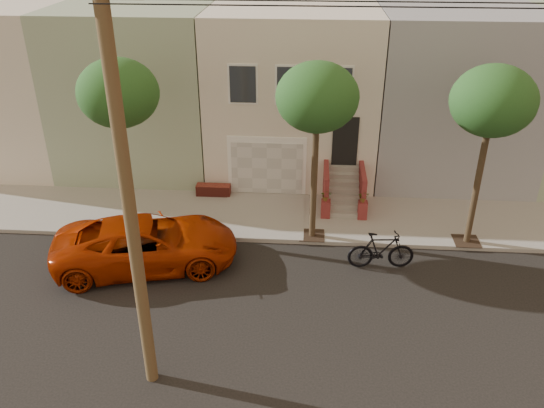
{
  "coord_description": "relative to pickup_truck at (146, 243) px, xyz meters",
  "views": [
    {
      "loc": [
        0.8,
        -13.37,
        10.5
      ],
      "look_at": [
        -0.39,
        3.0,
        1.86
      ],
      "focal_mm": 36.53,
      "sensor_mm": 36.0,
      "label": 1
    }
  ],
  "objects": [
    {
      "name": "tree_right",
      "position": [
        10.98,
        2.03,
        4.43
      ],
      "size": [
        2.7,
        2.57,
        6.3
      ],
      "color": "#2D2116",
      "rests_on": "sidewalk"
    },
    {
      "name": "tree_left",
      "position": [
        -1.02,
        2.03,
        4.43
      ],
      "size": [
        2.7,
        2.57,
        6.3
      ],
      "color": "#2D2116",
      "rests_on": "sidewalk"
    },
    {
      "name": "pickup_truck",
      "position": [
        0.0,
        0.0,
        0.0
      ],
      "size": [
        6.45,
        4.07,
        1.66
      ],
      "primitive_type": "imported",
      "rotation": [
        0.0,
        0.0,
        1.81
      ],
      "color": "#A22602",
      "rests_on": "ground"
    },
    {
      "name": "tree_mid",
      "position": [
        5.48,
        2.03,
        4.43
      ],
      "size": [
        2.7,
        2.57,
        6.3
      ],
      "color": "#2D2116",
      "rests_on": "sidewalk"
    },
    {
      "name": "ground",
      "position": [
        4.48,
        -1.87,
        -0.83
      ],
      "size": [
        90.0,
        90.0,
        0.0
      ],
      "primitive_type": "plane",
      "color": "black",
      "rests_on": "ground"
    },
    {
      "name": "motorcycle",
      "position": [
        7.75,
        0.39,
        -0.17
      ],
      "size": [
        2.24,
        0.81,
        1.32
      ],
      "primitive_type": "imported",
      "rotation": [
        0.0,
        0.0,
        1.66
      ],
      "color": "black",
      "rests_on": "ground"
    },
    {
      "name": "sidewalk",
      "position": [
        4.48,
        3.48,
        -0.76
      ],
      "size": [
        40.0,
        3.7,
        0.15
      ],
      "primitive_type": "cube",
      "color": "gray",
      "rests_on": "ground"
    },
    {
      "name": "house_row",
      "position": [
        4.48,
        9.32,
        2.81
      ],
      "size": [
        33.1,
        11.7,
        7.0
      ],
      "color": "beige",
      "rests_on": "sidewalk"
    }
  ]
}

